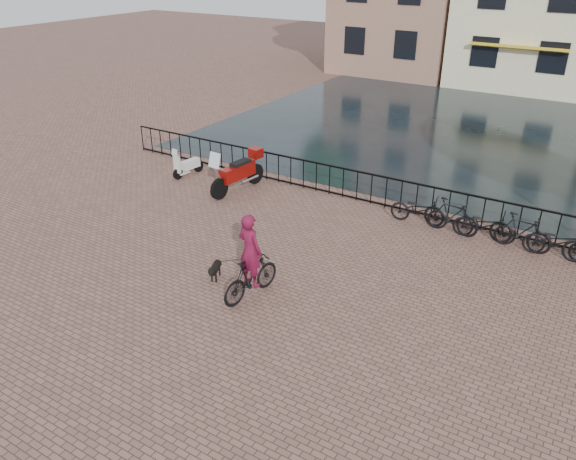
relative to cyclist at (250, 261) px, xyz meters
The scene contains 12 objects.
ground 1.88m from the cyclist, 84.52° to the right, with size 100.00×100.00×0.00m, color brown.
canal_water 15.71m from the cyclist, 89.43° to the left, with size 20.00×20.00×0.00m, color black.
railing 6.40m from the cyclist, 88.60° to the left, with size 20.00×0.05×1.02m.
cyclist is the anchor object (origin of this frame).
dog 1.41m from the cyclist, behind, with size 0.48×0.74×0.48m.
motorcycle 6.46m from the cyclist, 129.21° to the left, with size 0.82×2.35×1.64m.
scooter 8.31m from the cyclist, 141.05° to the left, with size 0.52×1.27×1.14m.
parked_bike_0 6.12m from the cyclist, 71.31° to the left, with size 0.60×1.72×0.90m, color black.
parked_bike_1 6.48m from the cyclist, 63.31° to the left, with size 0.47×1.66×1.00m, color black.
parked_bike_2 6.96m from the cyclist, 56.29° to the left, with size 0.60×1.72×0.90m, color black.
parked_bike_3 7.53m from the cyclist, 50.25° to the left, with size 0.47×1.66×1.00m, color black.
parked_bike_4 8.17m from the cyclist, 45.12° to the left, with size 0.60×1.72×0.90m, color black.
Camera 1 is at (6.44, -7.35, 7.36)m, focal length 35.00 mm.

